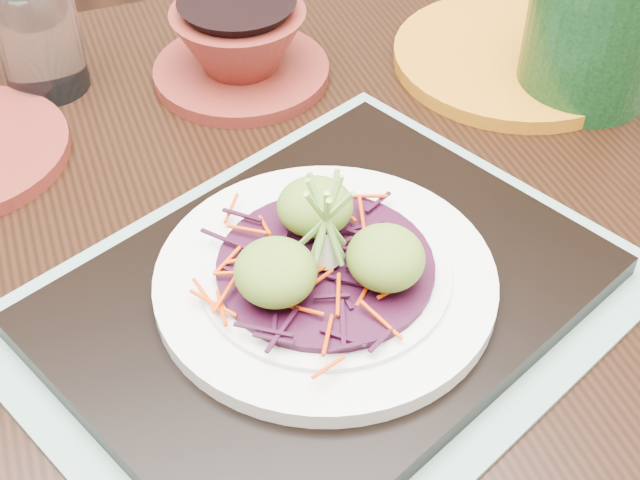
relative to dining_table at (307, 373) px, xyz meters
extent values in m
cube|color=black|center=(0.00, 0.00, 0.09)|extent=(1.45, 1.09, 0.04)
cube|color=black|center=(0.53, 0.48, -0.33)|extent=(0.08, 0.08, 0.78)
cube|color=gray|center=(0.01, -0.03, 0.11)|extent=(0.52, 0.49, 0.00)
cube|color=black|center=(0.01, -0.03, 0.12)|extent=(0.44, 0.42, 0.02)
cylinder|color=silver|center=(0.01, -0.03, 0.13)|extent=(0.23, 0.23, 0.01)
cylinder|color=silver|center=(0.01, -0.03, 0.14)|extent=(0.17, 0.17, 0.01)
cylinder|color=#330A1E|center=(0.01, -0.03, 0.15)|extent=(0.15, 0.15, 0.01)
ellipsoid|color=#5A7C25|center=(-0.03, -0.05, 0.17)|extent=(0.06, 0.06, 0.04)
ellipsoid|color=#5A7C25|center=(0.04, -0.05, 0.17)|extent=(0.06, 0.06, 0.04)
ellipsoid|color=#5A7C25|center=(0.01, 0.01, 0.17)|extent=(0.06, 0.06, 0.04)
cylinder|color=white|center=(-0.19, 0.28, 0.16)|extent=(0.09, 0.09, 0.10)
cylinder|color=maroon|center=(-0.01, 0.27, 0.11)|extent=(0.19, 0.19, 0.01)
cylinder|color=#AE6413|center=(0.24, 0.24, 0.12)|extent=(0.27, 0.27, 0.01)
cylinder|color=#17411A|center=(0.29, 0.19, 0.18)|extent=(0.15, 0.15, 0.14)
camera|label=1|loc=(-0.07, -0.44, 0.57)|focal=50.00mm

